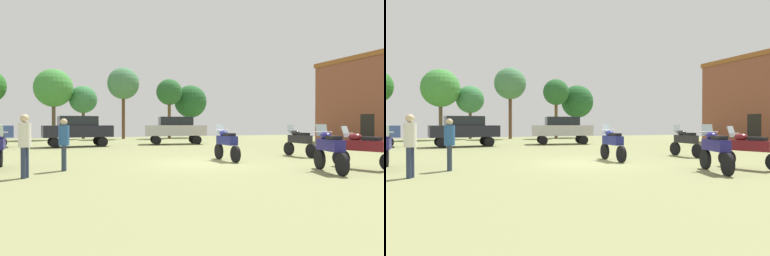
{
  "view_description": "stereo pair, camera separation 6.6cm",
  "coord_description": "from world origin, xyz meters",
  "views": [
    {
      "loc": [
        -5.34,
        -12.68,
        1.58
      ],
      "look_at": [
        0.29,
        2.17,
        1.35
      ],
      "focal_mm": 33.04,
      "sensor_mm": 36.0,
      "label": 1
    },
    {
      "loc": [
        -5.28,
        -12.71,
        1.58
      ],
      "look_at": [
        0.29,
        2.17,
        1.35
      ],
      "focal_mm": 33.04,
      "sensor_mm": 36.0,
      "label": 2
    }
  ],
  "objects": [
    {
      "name": "motorcycle_1",
      "position": [
        1.13,
        0.39,
        0.75
      ],
      "size": [
        0.62,
        2.16,
        1.5
      ],
      "rotation": [
        0.0,
        0.0,
        0.01
      ],
      "color": "black",
      "rests_on": "ground"
    },
    {
      "name": "person_1",
      "position": [
        -6.23,
        -1.74,
        1.08
      ],
      "size": [
        0.44,
        0.44,
        1.81
      ],
      "rotation": [
        0.0,
        0.0,
        4.35
      ],
      "color": "#26304C",
      "rests_on": "ground"
    },
    {
      "name": "tree_4",
      "position": [
        7.78,
        22.4,
        3.82
      ],
      "size": [
        3.44,
        3.44,
        5.54
      ],
      "color": "#4F4136",
      "rests_on": "ground"
    },
    {
      "name": "tree_1",
      "position": [
        -5.75,
        22.1,
        4.75
      ],
      "size": [
        3.48,
        3.48,
        6.5
      ],
      "color": "brown",
      "rests_on": "ground"
    },
    {
      "name": "car_3",
      "position": [
        2.68,
        11.92,
        1.19
      ],
      "size": [
        4.53,
        2.45,
        2.0
      ],
      "rotation": [
        0.0,
        0.0,
        1.41
      ],
      "color": "black",
      "rests_on": "ground"
    },
    {
      "name": "tree_8",
      "position": [
        5.03,
        21.12,
        4.6
      ],
      "size": [
        2.59,
        2.59,
        5.93
      ],
      "color": "brown",
      "rests_on": "ground"
    },
    {
      "name": "motorcycle_2",
      "position": [
        2.67,
        -3.81,
        0.76
      ],
      "size": [
        0.83,
        2.16,
        1.51
      ],
      "rotation": [
        0.0,
        0.0,
        -0.29
      ],
      "color": "black",
      "rests_on": "ground"
    },
    {
      "name": "motorcycle_5",
      "position": [
        4.29,
        -3.61,
        0.73
      ],
      "size": [
        0.86,
        2.19,
        1.45
      ],
      "rotation": [
        0.0,
        0.0,
        0.3
      ],
      "color": "black",
      "rests_on": "ground"
    },
    {
      "name": "person_2",
      "position": [
        -5.18,
        -0.51,
        1.01
      ],
      "size": [
        0.37,
        0.37,
        1.7
      ],
      "rotation": [
        0.0,
        0.0,
        4.61
      ],
      "color": "#273447",
      "rests_on": "ground"
    },
    {
      "name": "ground_plane",
      "position": [
        0.0,
        0.0,
        0.01
      ],
      "size": [
        44.0,
        52.0,
        0.02
      ],
      "color": "#818553"
    },
    {
      "name": "car_1",
      "position": [
        -4.17,
        11.5,
        1.19
      ],
      "size": [
        4.48,
        2.28,
        2.0
      ],
      "rotation": [
        0.0,
        0.0,
        1.68
      ],
      "color": "black",
      "rests_on": "ground"
    },
    {
      "name": "motorcycle_4",
      "position": [
        5.11,
        0.84,
        0.74
      ],
      "size": [
        0.62,
        2.09,
        1.46
      ],
      "rotation": [
        0.0,
        0.0,
        0.1
      ],
      "color": "black",
      "rests_on": "ground"
    },
    {
      "name": "tree_5",
      "position": [
        0.56,
        21.74,
        5.36
      ],
      "size": [
        3.08,
        3.08,
        6.93
      ],
      "color": "brown",
      "rests_on": "ground"
    },
    {
      "name": "tree_3",
      "position": [
        -3.1,
        22.82,
        3.81
      ],
      "size": [
        2.64,
        2.64,
        5.14
      ],
      "color": "brown",
      "rests_on": "ground"
    }
  ]
}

